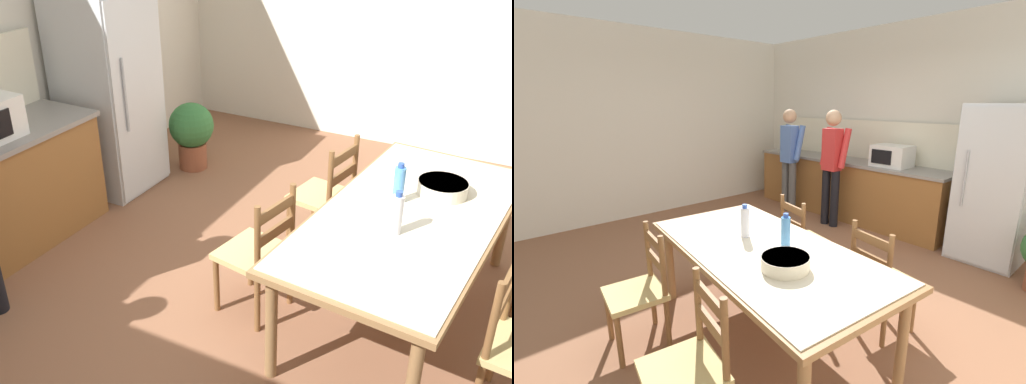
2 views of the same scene
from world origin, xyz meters
The scene contains 10 objects.
ground_plane centered at (0.00, 0.00, 0.00)m, with size 8.32×8.32×0.00m, color brown.
wall_right centered at (3.26, 0.00, 1.45)m, with size 0.12×5.20×2.90m, color silver.
refrigerator centered at (1.06, 2.19, 0.90)m, with size 0.71×0.73×1.79m.
dining_table centered at (0.41, -0.69, 0.69)m, with size 2.17×1.21×0.76m.
bottle_near_centre centered at (0.15, -0.67, 0.88)m, with size 0.07×0.07×0.27m.
bottle_off_centre centered at (0.52, -0.58, 0.88)m, with size 0.07×0.07×0.27m.
serving_bowl centered at (0.76, -0.81, 0.81)m, with size 0.32×0.32×0.09m.
chair_side_far_left centered at (0.01, 0.15, 0.44)m, with size 0.48×0.47×0.91m.
chair_side_far_right centered at (0.95, 0.06, 0.44)m, with size 0.48×0.46×0.91m.
potted_plant centered at (1.70, 1.76, 0.39)m, with size 0.44×0.44×0.67m.
Camera 1 is at (-2.84, -1.34, 2.57)m, focal length 42.00 mm.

